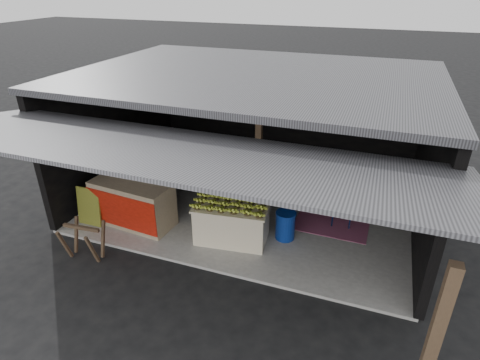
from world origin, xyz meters
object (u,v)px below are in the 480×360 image
at_px(white_crate, 245,192).
at_px(water_barrel, 285,226).
at_px(neighbor_stall, 133,201).
at_px(sawhorse, 83,238).
at_px(plastic_chair, 344,199).
at_px(banana_table, 232,222).

height_order(white_crate, water_barrel, white_crate).
bearing_deg(white_crate, neighbor_stall, -146.39).
bearing_deg(sawhorse, neighbor_stall, 74.69).
bearing_deg(plastic_chair, water_barrel, -137.90).
height_order(neighbor_stall, sawhorse, neighbor_stall).
distance_m(white_crate, neighbor_stall, 2.34).
distance_m(banana_table, white_crate, 0.99).
bearing_deg(water_barrel, neighbor_stall, -170.28).
height_order(white_crate, sawhorse, white_crate).
height_order(sawhorse, plastic_chair, plastic_chair).
bearing_deg(banana_table, sawhorse, -155.95).
distance_m(neighbor_stall, sawhorse, 1.31).
relative_size(banana_table, sawhorse, 2.09).
xyz_separation_m(sawhorse, plastic_chair, (4.33, 2.83, 0.16)).
bearing_deg(neighbor_stall, water_barrel, 14.64).
relative_size(neighbor_stall, sawhorse, 2.39).
bearing_deg(banana_table, plastic_chair, 28.24).
xyz_separation_m(white_crate, water_barrel, (1.06, -0.60, -0.26)).
xyz_separation_m(water_barrel, plastic_chair, (0.98, 1.01, 0.26)).
height_order(banana_table, neighbor_stall, neighbor_stall).
relative_size(neighbor_stall, water_barrel, 3.11).
relative_size(banana_table, white_crate, 1.40).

